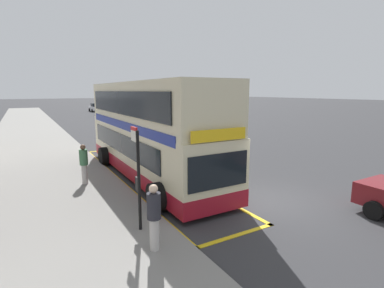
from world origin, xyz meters
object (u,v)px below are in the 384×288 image
(double_decker_bus, at_px, (149,133))
(bus_stop_sign, at_px, (138,171))
(pedestrian_waiting_near_sign, at_px, (154,215))
(parked_car_silver_far, at_px, (106,110))
(pedestrian_further_back, at_px, (84,163))
(parked_car_navy_kerbside, at_px, (165,123))
(parked_car_white_distant, at_px, (96,107))

(double_decker_bus, distance_m, bus_stop_sign, 5.75)
(double_decker_bus, relative_size, pedestrian_waiting_near_sign, 6.73)
(bus_stop_sign, xyz_separation_m, parked_car_silver_far, (9.57, 41.78, -1.02))
(parked_car_silver_far, bearing_deg, pedestrian_further_back, -106.15)
(parked_car_silver_far, relative_size, pedestrian_waiting_near_sign, 2.49)
(double_decker_bus, distance_m, parked_car_silver_far, 37.29)
(bus_stop_sign, bearing_deg, parked_car_navy_kerbside, 62.87)
(bus_stop_sign, distance_m, parked_car_white_distant, 52.53)
(double_decker_bus, height_order, parked_car_navy_kerbside, double_decker_bus)
(parked_car_silver_far, xyz_separation_m, pedestrian_further_back, (-10.14, -36.74, 0.26))
(parked_car_navy_kerbside, bearing_deg, parked_car_silver_far, 87.77)
(parked_car_navy_kerbside, relative_size, pedestrian_further_back, 2.49)
(parked_car_white_distant, height_order, pedestrian_waiting_near_sign, pedestrian_waiting_near_sign)
(pedestrian_waiting_near_sign, bearing_deg, parked_car_white_distant, 79.28)
(bus_stop_sign, xyz_separation_m, parked_car_white_distant, (9.93, 51.57, -1.02))
(pedestrian_further_back, bearing_deg, parked_car_white_distant, 77.28)
(parked_car_white_distant, bearing_deg, parked_car_navy_kerbside, 91.30)
(bus_stop_sign, relative_size, parked_car_navy_kerbside, 0.69)
(parked_car_navy_kerbside, bearing_deg, parked_car_white_distant, 87.00)
(parked_car_silver_far, distance_m, pedestrian_waiting_near_sign, 44.13)
(bus_stop_sign, bearing_deg, parked_car_white_distant, 79.10)
(parked_car_white_distant, bearing_deg, pedestrian_waiting_near_sign, 80.93)
(parked_car_silver_far, distance_m, pedestrian_further_back, 38.11)
(parked_car_white_distant, xyz_separation_m, pedestrian_waiting_near_sign, (-10.00, -52.85, 0.26))
(pedestrian_waiting_near_sign, relative_size, pedestrian_further_back, 1.00)
(parked_car_navy_kerbside, height_order, pedestrian_further_back, pedestrian_further_back)
(double_decker_bus, distance_m, parked_car_white_distant, 46.99)
(double_decker_bus, xyz_separation_m, bus_stop_sign, (-2.42, -5.21, -0.24))
(bus_stop_sign, relative_size, pedestrian_further_back, 1.72)
(pedestrian_further_back, bearing_deg, pedestrian_waiting_near_sign, -85.51)
(parked_car_navy_kerbside, height_order, parked_car_silver_far, same)
(pedestrian_waiting_near_sign, xyz_separation_m, pedestrian_further_back, (-0.50, 6.32, 0.00))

